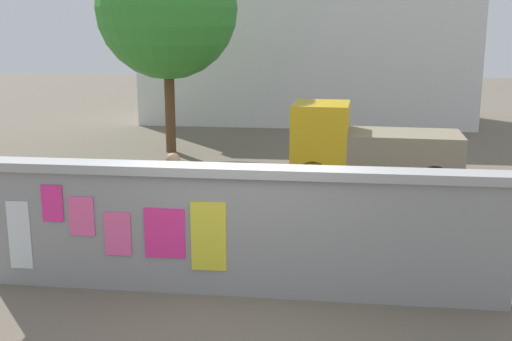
{
  "coord_description": "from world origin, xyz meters",
  "views": [
    {
      "loc": [
        1.21,
        -7.7,
        3.45
      ],
      "look_at": [
        -0.05,
        2.14,
        1.18
      ],
      "focal_mm": 43.96,
      "sensor_mm": 36.0,
      "label": 1
    }
  ],
  "objects_px": {
    "motorcycle": "(121,192)",
    "tree_roadside": "(167,8)",
    "auto_rickshaw_truck": "(366,147)",
    "bicycle_near": "(242,215)",
    "bicycle_far": "(394,229)",
    "person_walking": "(174,194)"
  },
  "relations": [
    {
      "from": "auto_rickshaw_truck",
      "to": "bicycle_near",
      "type": "height_order",
      "value": "auto_rickshaw_truck"
    },
    {
      "from": "auto_rickshaw_truck",
      "to": "tree_roadside",
      "type": "xyz_separation_m",
      "value": [
        -5.29,
        3.4,
        3.06
      ]
    },
    {
      "from": "bicycle_near",
      "to": "person_walking",
      "type": "bearing_deg",
      "value": -129.56
    },
    {
      "from": "bicycle_near",
      "to": "bicycle_far",
      "type": "bearing_deg",
      "value": -10.83
    },
    {
      "from": "bicycle_far",
      "to": "tree_roadside",
      "type": "distance_m",
      "value": 10.0
    },
    {
      "from": "motorcycle",
      "to": "bicycle_far",
      "type": "bearing_deg",
      "value": -15.0
    },
    {
      "from": "person_walking",
      "to": "tree_roadside",
      "type": "xyz_separation_m",
      "value": [
        -2.21,
        8.07,
        2.98
      ]
    },
    {
      "from": "motorcycle",
      "to": "tree_roadside",
      "type": "relative_size",
      "value": 0.32
    },
    {
      "from": "bicycle_near",
      "to": "bicycle_far",
      "type": "distance_m",
      "value": 2.54
    },
    {
      "from": "auto_rickshaw_truck",
      "to": "tree_roadside",
      "type": "relative_size",
      "value": 0.62
    },
    {
      "from": "motorcycle",
      "to": "tree_roadside",
      "type": "xyz_separation_m",
      "value": [
        -0.67,
        6.16,
        3.5
      ]
    },
    {
      "from": "bicycle_near",
      "to": "tree_roadside",
      "type": "distance_m",
      "value": 8.46
    },
    {
      "from": "bicycle_far",
      "to": "person_walking",
      "type": "distance_m",
      "value": 3.48
    },
    {
      "from": "person_walking",
      "to": "motorcycle",
      "type": "bearing_deg",
      "value": 128.81
    },
    {
      "from": "motorcycle",
      "to": "bicycle_near",
      "type": "distance_m",
      "value": 2.56
    },
    {
      "from": "auto_rickshaw_truck",
      "to": "tree_roadside",
      "type": "bearing_deg",
      "value": 147.27
    },
    {
      "from": "auto_rickshaw_truck",
      "to": "motorcycle",
      "type": "bearing_deg",
      "value": -149.11
    },
    {
      "from": "motorcycle",
      "to": "person_walking",
      "type": "relative_size",
      "value": 1.17
    },
    {
      "from": "bicycle_far",
      "to": "person_walking",
      "type": "height_order",
      "value": "person_walking"
    },
    {
      "from": "auto_rickshaw_truck",
      "to": "person_walking",
      "type": "xyz_separation_m",
      "value": [
        -3.09,
        -4.67,
        0.09
      ]
    },
    {
      "from": "motorcycle",
      "to": "person_walking",
      "type": "height_order",
      "value": "person_walking"
    },
    {
      "from": "bicycle_far",
      "to": "bicycle_near",
      "type": "bearing_deg",
      "value": 169.17
    }
  ]
}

